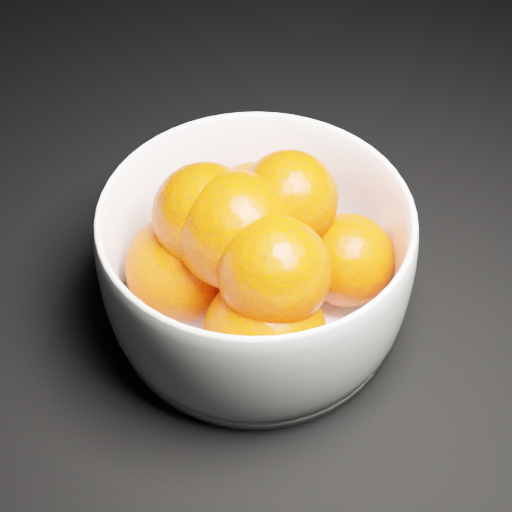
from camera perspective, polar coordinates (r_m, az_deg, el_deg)
The scene contains 3 objects.
ground at distance 0.73m, azimuth 9.88°, elevation 7.97°, with size 3.00×3.00×0.00m, color black.
bowl at distance 0.54m, azimuth 0.00°, elevation -0.41°, with size 0.23×0.23×0.11m.
orange_pile at distance 0.52m, azimuth -0.39°, elevation 0.30°, with size 0.17×0.18×0.13m.
Camera 1 is at (0.25, -0.51, 0.46)m, focal length 50.00 mm.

